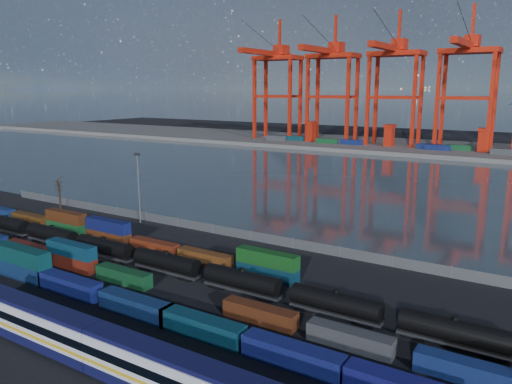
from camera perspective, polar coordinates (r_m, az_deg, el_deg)
The scene contains 14 objects.
ground at distance 84.24m, azimuth -11.10°, elevation -10.22°, with size 700.00×700.00×0.00m, color black.
harbor_water at distance 173.10m, azimuth 13.33°, elevation 1.02°, with size 700.00×700.00×0.00m, color #324149.
far_quay at distance 273.53m, azimuth 20.56°, elevation 4.63°, with size 700.00×70.00×2.00m, color #514F4C.
passenger_train at distance 53.15m, azimuth -8.39°, elevation -20.71°, with size 77.90×3.20×5.48m.
container_row_south at distance 84.74m, azimuth -21.28°, elevation -9.27°, with size 127.53×2.52×5.38m.
container_row_mid at distance 75.42m, azimuth -6.90°, elevation -11.46°, with size 140.88×2.22×4.72m.
container_row_north at distance 109.70m, azimuth -17.50°, elevation -4.33°, with size 101.85×2.26×4.82m.
tanker_string at distance 78.18m, azimuth -1.57°, elevation -10.13°, with size 137.43×2.88×4.13m.
waterfront_fence at distance 104.77m, azimuth -0.58°, elevation -5.01°, with size 160.12×0.12×2.20m.
bare_tree at distance 141.48m, azimuth -21.55°, elevation -0.03°, with size 2.30×2.22×8.69m.
yard_light_mast at distance 119.87m, azimuth -13.28°, elevation 0.89°, with size 1.60×0.40×16.60m.
gantry_cranes at distance 267.05m, azimuth 19.30°, elevation 13.66°, with size 202.10×52.04×70.47m.
quay_containers at distance 261.66m, azimuth 17.58°, elevation 5.05°, with size 172.58×10.99×2.60m.
straddle_carriers at distance 263.64m, azimuth 19.68°, elevation 5.95°, with size 140.00×7.00×11.10m.
Camera 1 is at (54.28, -56.39, 31.13)m, focal length 35.00 mm.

